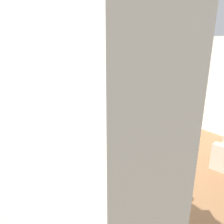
% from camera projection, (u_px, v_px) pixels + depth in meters
% --- Properties ---
extents(ground_plane, '(12.00, 12.00, 0.00)m').
position_uv_depth(ground_plane, '(146.00, 163.00, 4.75)').
color(ground_plane, '#8C603D').
extents(back_wall_assembly, '(6.20, 0.17, 2.70)m').
position_uv_depth(back_wall_assembly, '(86.00, 84.00, 6.43)').
color(back_wall_assembly, beige).
rests_on(back_wall_assembly, ground_plane).
extents(couch, '(1.91, 0.90, 0.90)m').
position_uv_depth(couch, '(70.00, 136.00, 5.38)').
color(couch, tan).
rests_on(couch, ground_plane).
extents(tv_stand, '(1.10, 0.56, 0.54)m').
position_uv_depth(tv_stand, '(117.00, 117.00, 6.88)').
color(tv_stand, brown).
rests_on(tv_stand, ground_plane).
extents(tv, '(0.60, 0.49, 0.44)m').
position_uv_depth(tv, '(117.00, 103.00, 6.72)').
color(tv, black).
rests_on(tv, tv_stand).
extents(bookshelf, '(0.68, 0.36, 1.57)m').
position_uv_depth(bookshelf, '(142.00, 97.00, 7.39)').
color(bookshelf, brown).
rests_on(bookshelf, ground_plane).
extents(floor_lamp, '(0.28, 0.28, 1.85)m').
position_uv_depth(floor_lamp, '(85.00, 83.00, 6.05)').
color(floor_lamp, black).
rests_on(floor_lamp, ground_plane).
extents(armchair_near_window, '(1.15, 1.17, 0.90)m').
position_uv_depth(armchair_near_window, '(129.00, 196.00, 3.31)').
color(armchair_near_window, gray).
rests_on(armchair_near_window, ground_plane).
extents(person_on_couch, '(0.51, 0.54, 1.24)m').
position_uv_depth(person_on_couch, '(79.00, 121.00, 5.28)').
color(person_on_couch, black).
rests_on(person_on_couch, ground_plane).
extents(person_in_left_armchair, '(0.61, 0.64, 1.12)m').
position_uv_depth(person_in_left_armchair, '(129.00, 175.00, 3.30)').
color(person_in_left_armchair, red).
rests_on(person_in_left_armchair, ground_plane).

